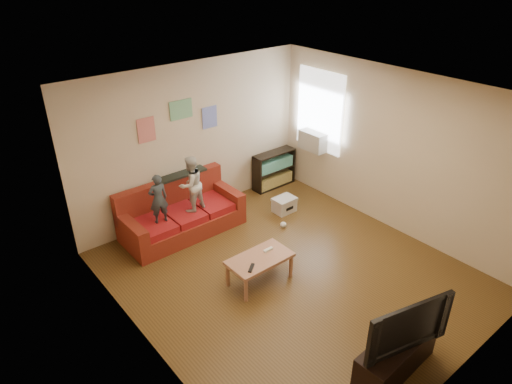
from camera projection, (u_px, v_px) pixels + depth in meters
room_shell at (294, 194)px, 6.14m from camera, size 4.52×5.02×2.72m
sofa at (180, 215)px, 7.70m from camera, size 2.02×0.93×0.89m
child_a at (158, 199)px, 7.08m from camera, size 0.33×0.24×0.83m
child_b at (191, 184)px, 7.39m from camera, size 0.52×0.43×0.95m
coffee_table at (260, 261)px, 6.47m from camera, size 0.93×0.51×0.42m
remote at (251, 268)px, 6.21m from camera, size 0.18×0.15×0.02m
game_controller at (268, 250)px, 6.58m from camera, size 0.15×0.04×0.03m
bookshelf at (274, 171)px, 9.14m from camera, size 0.92×0.28×0.74m
window at (320, 111)px, 8.37m from camera, size 0.04×1.08×1.48m
ac_unit at (313, 141)px, 8.57m from camera, size 0.28×0.55×0.35m
artwork_left at (146, 130)px, 7.17m from camera, size 0.30×0.01×0.40m
artwork_center at (181, 110)px, 7.44m from camera, size 0.42×0.01×0.32m
artwork_right at (210, 117)px, 7.86m from camera, size 0.30×0.01×0.38m
file_box at (284, 205)px, 8.32m from camera, size 0.40×0.31×0.28m
tv_stand at (395, 356)px, 5.14m from camera, size 1.14×0.43×0.42m
television at (402, 321)px, 4.89m from camera, size 1.09×0.40×0.63m
tissue at (283, 225)px, 7.88m from camera, size 0.13×0.13×0.11m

